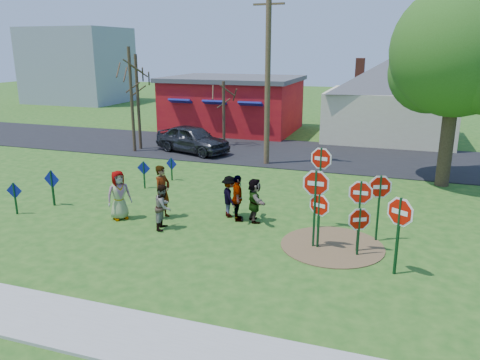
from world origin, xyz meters
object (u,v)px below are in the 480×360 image
object	(u,v)px
stop_sign_b	(321,167)
person_a	(119,195)
leafy_tree	(461,58)
utility_pole	(268,72)
suv	(193,139)
stop_sign_d	(380,192)
stop_sign_a	(319,209)
stop_sign_c	(360,200)
person_b	(163,192)

from	to	relation	value
stop_sign_b	person_a	xyz separation A→B (m)	(-6.90, -1.41, -1.25)
leafy_tree	utility_pole	bearing A→B (deg)	171.58
person_a	leafy_tree	bearing A→B (deg)	-15.75
stop_sign_b	suv	distance (m)	13.04
stop_sign_b	person_a	distance (m)	7.16
stop_sign_d	utility_pole	world-z (taller)	utility_pole
stop_sign_d	suv	world-z (taller)	stop_sign_d
suv	stop_sign_a	bearing A→B (deg)	-122.02
stop_sign_c	utility_pole	size ratio (longest dim) A/B	0.26
person_a	person_b	bearing A→B (deg)	-28.76
stop_sign_c	leafy_tree	size ratio (longest dim) A/B	0.27
stop_sign_a	leafy_tree	xyz separation A→B (m)	(4.26, 8.57, 4.27)
stop_sign_a	stop_sign_c	size ratio (longest dim) A/B	0.79
stop_sign_a	person_b	xyz separation A→B (m)	(-5.75, 0.85, -0.28)
person_b	utility_pole	bearing A→B (deg)	2.46
utility_pole	suv	bearing A→B (deg)	165.82
stop_sign_d	person_a	size ratio (longest dim) A/B	1.28
person_a	stop_sign_a	bearing A→B (deg)	-53.76
stop_sign_c	stop_sign_d	size ratio (longest dim) A/B	1.02
suv	leafy_tree	size ratio (longest dim) A/B	0.54
leafy_tree	suv	bearing A→B (deg)	169.50
person_a	leafy_tree	distance (m)	14.88
stop_sign_d	person_b	xyz separation A→B (m)	(-7.43, -0.30, -0.66)
person_a	utility_pole	bearing A→B (deg)	22.07
stop_sign_c	leafy_tree	bearing A→B (deg)	69.51
stop_sign_b	stop_sign_d	xyz separation A→B (m)	(1.94, -0.51, -0.52)
stop_sign_a	utility_pole	xyz separation A→B (m)	(-4.39, 9.85, 3.53)
suv	utility_pole	size ratio (longest dim) A/B	0.51
stop_sign_b	stop_sign_c	bearing A→B (deg)	-35.89
stop_sign_d	person_b	size ratio (longest dim) A/B	1.18
utility_pole	leafy_tree	world-z (taller)	utility_pole
stop_sign_a	utility_pole	size ratio (longest dim) A/B	0.20
stop_sign_a	person_b	size ratio (longest dim) A/B	0.95
person_b	suv	xyz separation A→B (m)	(-3.45, 10.22, -0.14)
stop_sign_b	stop_sign_d	size ratio (longest dim) A/B	1.28
stop_sign_b	person_b	world-z (taller)	stop_sign_b
person_b	suv	size ratio (longest dim) A/B	0.42
stop_sign_c	suv	bearing A→B (deg)	133.00
stop_sign_c	stop_sign_a	bearing A→B (deg)	-175.22
stop_sign_c	person_a	bearing A→B (deg)	178.65
stop_sign_d	person_b	distance (m)	7.46
stop_sign_a	stop_sign_c	xyz separation A→B (m)	(1.17, 0.11, 0.39)
stop_sign_b	stop_sign_d	distance (m)	2.07
leafy_tree	stop_sign_b	bearing A→B (deg)	-123.21
stop_sign_a	stop_sign_d	bearing A→B (deg)	56.34
person_b	stop_sign_c	bearing A→B (deg)	-85.10
stop_sign_b	stop_sign_c	world-z (taller)	stop_sign_b
suv	person_a	bearing A→B (deg)	-151.14
stop_sign_c	person_b	world-z (taller)	stop_sign_c
stop_sign_c	person_a	xyz separation A→B (m)	(-8.34, 0.14, -0.74)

